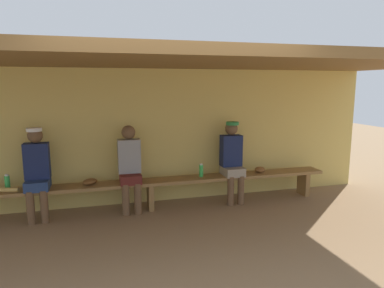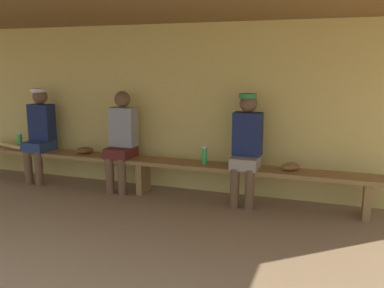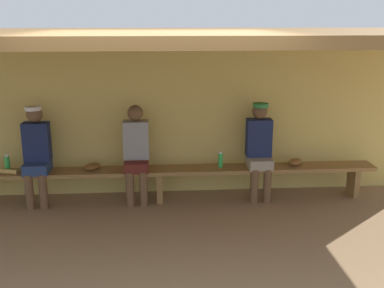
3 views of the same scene
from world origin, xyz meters
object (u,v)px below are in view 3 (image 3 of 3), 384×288
player_in_blue (36,151)px  water_bottle_clear (7,163)px  bench (159,174)px  water_bottle_blue (220,160)px  player_near_post (136,150)px  player_with_sunglasses (259,147)px  baseball_glove_tan (92,167)px  baseball_glove_worn (295,162)px

player_in_blue → water_bottle_clear: player_in_blue is taller
bench → water_bottle_blue: 0.86m
player_near_post → player_in_blue: player_in_blue is taller
water_bottle_clear → water_bottle_blue: 2.88m
bench → water_bottle_clear: bearing=178.6°
water_bottle_clear → player_with_sunglasses: bearing=-0.8°
baseball_glove_tan → baseball_glove_worn: bearing=-40.0°
water_bottle_clear → baseball_glove_worn: bearing=-0.2°
bench → baseball_glove_tan: 0.91m
player_in_blue → water_bottle_clear: 0.45m
player_in_blue → player_near_post: bearing=-0.0°
player_near_post → water_bottle_blue: bearing=0.8°
player_in_blue → water_bottle_clear: size_ratio=5.86×
baseball_glove_worn → player_near_post: bearing=131.7°
baseball_glove_worn → baseball_glove_tan: bearing=131.0°
player_in_blue → baseball_glove_tan: player_in_blue is taller
player_with_sunglasses → water_bottle_blue: 0.56m
water_bottle_blue → player_with_sunglasses: bearing=-1.7°
player_near_post → player_with_sunglasses: (1.68, 0.00, 0.02)m
water_bottle_clear → baseball_glove_tan: size_ratio=0.96×
player_in_blue → baseball_glove_worn: bearing=0.5°
player_in_blue → water_bottle_blue: bearing=0.4°
player_near_post → baseball_glove_tan: (-0.60, 0.02, -0.22)m
player_in_blue → player_with_sunglasses: same height
player_near_post → baseball_glove_worn: size_ratio=5.56×
player_in_blue → water_bottle_blue: 2.47m
player_near_post → water_bottle_clear: 1.74m
player_with_sunglasses → baseball_glove_worn: (0.53, 0.03, -0.24)m
water_bottle_clear → water_bottle_blue: water_bottle_clear is taller
water_bottle_blue → baseball_glove_worn: (1.06, 0.01, -0.06)m
player_with_sunglasses → baseball_glove_worn: player_with_sunglasses is taller
player_near_post → player_in_blue: 1.32m
player_in_blue → player_with_sunglasses: size_ratio=1.00×
baseball_glove_tan → baseball_glove_worn: size_ratio=1.00×
player_with_sunglasses → baseball_glove_tan: 2.29m
water_bottle_blue → baseball_glove_tan: 1.75m
player_with_sunglasses → water_bottle_clear: size_ratio=5.86×
water_bottle_clear → baseball_glove_worn: water_bottle_clear is taller
baseball_glove_tan → player_near_post: bearing=-42.3°
bench → baseball_glove_worn: size_ratio=25.00×
player_near_post → water_bottle_clear: size_ratio=5.82×
bench → player_with_sunglasses: bearing=0.1°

